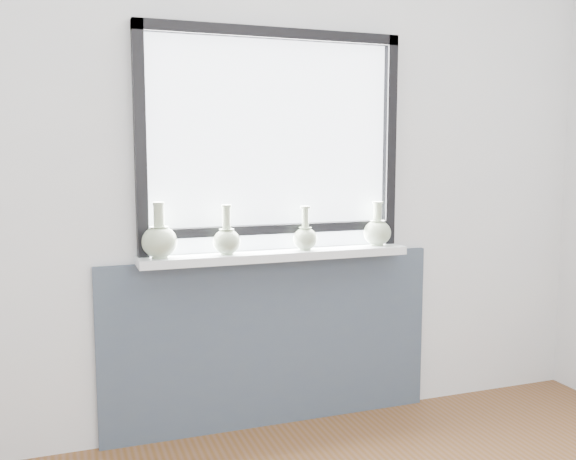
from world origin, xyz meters
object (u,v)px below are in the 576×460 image
object	(u,v)px
vase_c	(305,237)
vase_d	(377,231)
vase_b	(227,239)
windowsill	(277,255)
vase_a	(159,239)

from	to	relation	value
vase_c	vase_d	bearing A→B (deg)	2.37
vase_b	vase_d	bearing A→B (deg)	1.50
windowsill	vase_c	xyz separation A→B (m)	(0.14, -0.02, 0.09)
vase_b	vase_c	xyz separation A→B (m)	(0.39, 0.00, -0.01)
vase_c	vase_b	bearing A→B (deg)	-179.38
windowsill	vase_b	xyz separation A→B (m)	(-0.25, -0.02, 0.09)
vase_a	vase_b	xyz separation A→B (m)	(0.31, -0.00, -0.01)
windowsill	vase_a	xyz separation A→B (m)	(-0.56, -0.02, 0.10)
vase_c	windowsill	bearing A→B (deg)	173.71
vase_a	vase_d	world-z (taller)	vase_a
vase_c	vase_d	size ratio (longest dim) A/B	0.96
vase_a	vase_c	xyz separation A→B (m)	(0.70, -0.00, -0.02)
vase_a	vase_c	distance (m)	0.70
vase_b	vase_c	world-z (taller)	vase_b
vase_a	windowsill	bearing A→B (deg)	1.56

